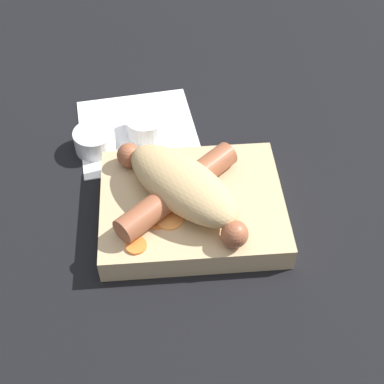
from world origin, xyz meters
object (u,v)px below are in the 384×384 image
(bread_roll, at_px, (182,184))
(food_tray, at_px, (192,207))
(condiment_cup_near, at_px, (146,127))
(sausage, at_px, (178,192))
(condiment_cup_far, at_px, (95,141))

(bread_roll, bearing_deg, food_tray, 177.90)
(food_tray, distance_m, condiment_cup_near, 0.15)
(bread_roll, distance_m, sausage, 0.01)
(food_tray, xyz_separation_m, bread_roll, (0.01, -0.00, 0.04))
(food_tray, relative_size, condiment_cup_far, 3.91)
(sausage, relative_size, condiment_cup_near, 2.90)
(condiment_cup_far, bearing_deg, food_tray, 133.69)
(bread_roll, relative_size, sausage, 1.03)
(food_tray, bearing_deg, sausage, 10.86)
(sausage, bearing_deg, food_tray, -169.14)
(bread_roll, relative_size, condiment_cup_far, 2.98)
(sausage, bearing_deg, condiment_cup_far, -50.96)
(condiment_cup_near, xyz_separation_m, condiment_cup_far, (0.07, 0.02, 0.00))
(condiment_cup_far, bearing_deg, bread_roll, 131.06)
(sausage, distance_m, condiment_cup_far, 0.16)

